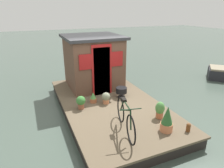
{
  "coord_description": "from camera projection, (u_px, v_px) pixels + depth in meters",
  "views": [
    {
      "loc": [
        -5.57,
        2.3,
        3.26
      ],
      "look_at": [
        -0.2,
        0.0,
        1.07
      ],
      "focal_mm": 32.05,
      "sensor_mm": 36.0,
      "label": 1
    }
  ],
  "objects": [
    {
      "name": "potted_plant_fern",
      "position": [
        167.0,
        119.0,
        4.96
      ],
      "size": [
        0.32,
        0.32,
        0.68
      ],
      "color": "#C6754C",
      "rests_on": "houseboat_deck"
    },
    {
      "name": "bicycle",
      "position": [
        125.0,
        117.0,
        4.93
      ],
      "size": [
        1.65,
        0.53,
        0.84
      ],
      "color": "black",
      "rests_on": "houseboat_deck"
    },
    {
      "name": "potted_plant_geranium",
      "position": [
        106.0,
        98.0,
        6.46
      ],
      "size": [
        0.27,
        0.27,
        0.38
      ],
      "color": "#C6754C",
      "rests_on": "houseboat_deck"
    },
    {
      "name": "potted_plant_sage",
      "position": [
        160.0,
        110.0,
        5.59
      ],
      "size": [
        0.26,
        0.26,
        0.49
      ],
      "color": "#B2603D",
      "rests_on": "houseboat_deck"
    },
    {
      "name": "houseboat_cabin",
      "position": [
        93.0,
        61.0,
        7.73
      ],
      "size": [
        2.12,
        2.1,
        1.98
      ],
      "color": "brown",
      "rests_on": "houseboat_deck"
    },
    {
      "name": "mooring_bollard",
      "position": [
        188.0,
        127.0,
        5.0
      ],
      "size": [
        0.11,
        0.11,
        0.23
      ],
      "color": "brown",
      "rests_on": "houseboat_deck"
    },
    {
      "name": "charcoal_grill",
      "position": [
        121.0,
        91.0,
        6.94
      ],
      "size": [
        0.39,
        0.39,
        0.35
      ],
      "color": "black",
      "rests_on": "houseboat_deck"
    },
    {
      "name": "potted_plant_mint",
      "position": [
        93.0,
        98.0,
        6.56
      ],
      "size": [
        0.22,
        0.22,
        0.35
      ],
      "color": "#B2603D",
      "rests_on": "houseboat_deck"
    },
    {
      "name": "potted_plant_lavender",
      "position": [
        81.0,
        102.0,
        6.11
      ],
      "size": [
        0.29,
        0.29,
        0.42
      ],
      "color": "#935138",
      "rests_on": "houseboat_deck"
    },
    {
      "name": "ground_plane",
      "position": [
        110.0,
        111.0,
        6.78
      ],
      "size": [
        60.0,
        60.0,
        0.0
      ],
      "primitive_type": "plane",
      "color": "#47564C"
    },
    {
      "name": "houseboat_deck",
      "position": [
        110.0,
        107.0,
        6.72
      ],
      "size": [
        5.55,
        3.01,
        0.37
      ],
      "color": "brown",
      "rests_on": "ground_plane"
    }
  ]
}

